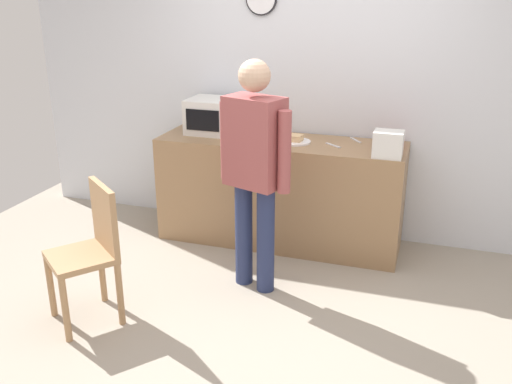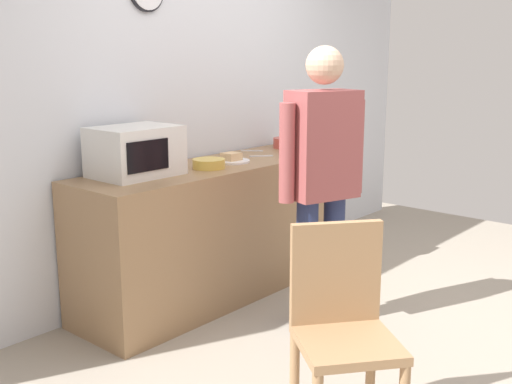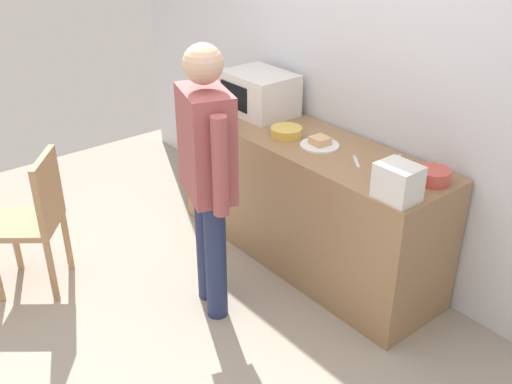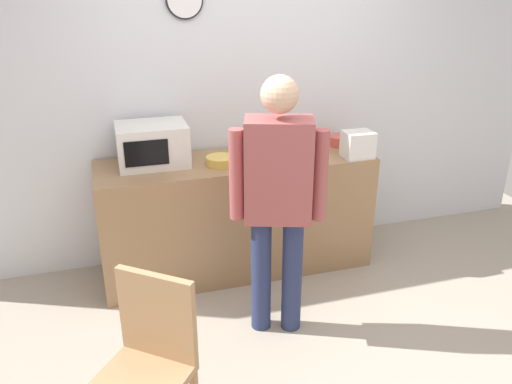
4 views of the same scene
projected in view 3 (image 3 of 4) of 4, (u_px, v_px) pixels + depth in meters
The scene contains 12 objects.
ground_plane at pixel (174, 341), 3.49m from camera, with size 6.00×6.00×0.00m, color #9E9384.
back_wall at pixel (372, 78), 3.79m from camera, with size 5.40×0.13×2.60m.
kitchen_counter at pixel (305, 200), 4.09m from camera, with size 2.08×0.62×0.92m, color #93704C.
microwave at pixel (260, 93), 4.26m from camera, with size 0.50×0.39×0.30m.
sandwich_plate at pixel (320, 144), 3.76m from camera, with size 0.25×0.25×0.07m.
salad_bowl at pixel (433, 176), 3.30m from camera, with size 0.20×0.20×0.08m, color #C64C42.
cereal_bowl at pixel (286, 132), 3.91m from camera, with size 0.21×0.21×0.06m, color gold.
toaster at pixel (398, 182), 3.09m from camera, with size 0.22×0.18×0.20m, color silver.
fork_utensil at pixel (356, 162), 3.55m from camera, with size 0.17×0.02×0.01m, color silver.
spoon_utensil at pixel (399, 160), 3.57m from camera, with size 0.17×0.02×0.01m, color silver.
person_standing at pixel (207, 167), 3.34m from camera, with size 0.56×0.35×1.69m.
wooden_chair at pixel (36, 217), 3.75m from camera, with size 0.56×0.56×0.94m.
Camera 3 is at (2.39, -1.31, 2.41)m, focal length 41.20 mm.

